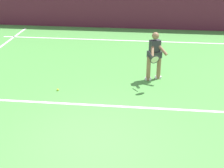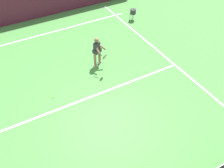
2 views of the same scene
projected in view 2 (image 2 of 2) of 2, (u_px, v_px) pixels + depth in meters
name	position (u px, v px, depth m)	size (l,w,h in m)	color
ground_plane	(108.00, 125.00, 10.57)	(26.90, 26.90, 0.00)	#4C9342
court_back_wall	(30.00, 3.00, 16.40)	(14.70, 0.24, 2.04)	#561E33
baseline_marking	(44.00, 34.00, 15.65)	(10.70, 0.10, 0.01)	white
service_line_marking	(89.00, 98.00, 11.69)	(9.70, 0.10, 0.01)	white
sideline_left_marking	(199.00, 85.00, 12.32)	(0.10, 18.70, 0.01)	white
tennis_player	(97.00, 51.00, 12.91)	(0.68, 1.12, 1.55)	#8C6647
tennis_ball_near	(53.00, 97.00, 11.68)	(0.07, 0.07, 0.07)	#D1E533
ball_hopper	(133.00, 12.00, 16.61)	(0.36, 0.36, 0.74)	#333338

